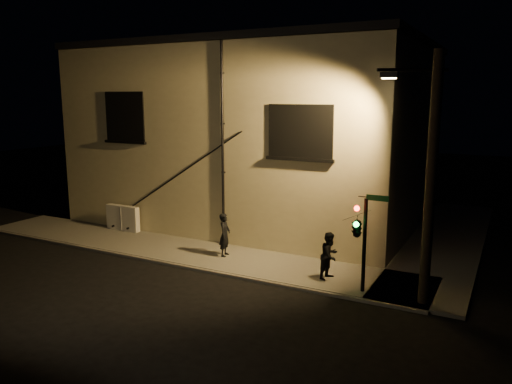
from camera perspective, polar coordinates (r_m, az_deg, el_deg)
The scene contains 8 objects.
ground at distance 18.11m, azimuth -3.62°, elevation -9.45°, with size 90.00×90.00×0.00m, color black.
sidewalk at distance 21.29m, azimuth 5.39°, elevation -6.18°, with size 21.00×16.00×0.12m.
building at distance 26.38m, azimuth 0.85°, elevation 6.76°, with size 16.20×12.23×8.80m.
utility_cabinet at distance 24.16m, azimuth -14.97°, elevation -2.87°, with size 1.78×0.30×1.17m, color silver.
pedestrian_a at distance 19.58m, azimuth -3.59°, elevation -4.90°, with size 0.62×0.41×1.70m, color black.
pedestrian_b at distance 17.34m, azimuth 8.42°, elevation -7.20°, with size 0.79×0.62×1.63m, color black.
traffic_signal at distance 16.01m, azimuth 11.56°, elevation -3.94°, with size 1.31×1.87×3.18m.
streetlamp_pole at distance 15.38m, azimuth 19.12°, elevation 1.73°, with size 2.04×1.40×7.58m.
Camera 1 is at (8.86, -14.49, 6.26)m, focal length 35.00 mm.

